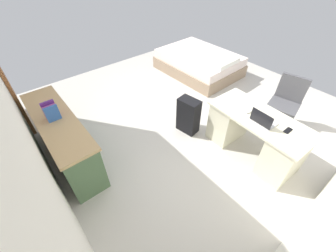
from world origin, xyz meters
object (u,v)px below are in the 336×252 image
(suitcase_black, at_px, (188,116))
(computer_mouse, at_px, (248,112))
(bed, at_px, (199,63))
(figurine_small, at_px, (46,104))
(office_chair, at_px, (283,106))
(laptop, at_px, (263,120))
(desk, at_px, (254,135))
(credenza, at_px, (64,139))
(cell_phone_near_laptop, at_px, (288,130))

(suitcase_black, height_order, computer_mouse, computer_mouse)
(bed, distance_m, figurine_small, 3.63)
(office_chair, distance_m, suitcase_black, 1.65)
(laptop, distance_m, computer_mouse, 0.27)
(bed, distance_m, suitcase_black, 2.21)
(desk, bearing_deg, laptop, 127.28)
(desk, xyz_separation_m, bed, (2.42, -1.31, -0.14))
(credenza, height_order, cell_phone_near_laptop, credenza)
(credenza, bearing_deg, suitcase_black, -110.87)
(credenza, distance_m, bed, 3.63)
(figurine_small, bearing_deg, office_chair, -121.55)
(office_chair, bearing_deg, suitcase_black, 55.12)
(bed, bearing_deg, suitcase_black, 129.46)
(office_chair, distance_m, bed, 2.38)
(desk, distance_m, bed, 2.76)
(bed, height_order, suitcase_black, suitcase_black)
(cell_phone_near_laptop, bearing_deg, computer_mouse, 7.82)
(office_chair, xyz_separation_m, figurine_small, (1.97, 3.21, 0.42))
(bed, relative_size, figurine_small, 17.62)
(credenza, bearing_deg, bed, -78.88)
(bed, height_order, figurine_small, figurine_small)
(office_chair, height_order, bed, office_chair)
(bed, relative_size, cell_phone_near_laptop, 14.25)
(desk, distance_m, office_chair, 0.95)
(desk, distance_m, credenza, 2.84)
(desk, xyz_separation_m, credenza, (1.72, 2.25, 0.02))
(desk, distance_m, cell_phone_near_laptop, 0.52)
(credenza, distance_m, laptop, 2.83)
(laptop, bearing_deg, credenza, 50.10)
(computer_mouse, height_order, cell_phone_near_laptop, computer_mouse)
(figurine_small, bearing_deg, bed, -83.91)
(bed, bearing_deg, office_chair, 171.40)
(office_chair, height_order, cell_phone_near_laptop, office_chair)
(office_chair, height_order, credenza, office_chair)
(desk, bearing_deg, figurine_small, 47.84)
(suitcase_black, distance_m, cell_phone_near_laptop, 1.52)
(suitcase_black, height_order, laptop, laptop)
(desk, xyz_separation_m, figurine_small, (2.04, 2.26, 0.46))
(suitcase_black, xyz_separation_m, laptop, (-1.09, -0.30, 0.45))
(desk, bearing_deg, suitcase_black, 21.58)
(bed, xyz_separation_m, figurine_small, (-0.38, 3.56, 0.60))
(suitcase_black, relative_size, cell_phone_near_laptop, 4.72)
(office_chair, height_order, computer_mouse, office_chair)
(credenza, distance_m, computer_mouse, 2.71)
(laptop, bearing_deg, suitcase_black, 15.39)
(credenza, height_order, computer_mouse, credenza)
(desk, relative_size, office_chair, 1.56)
(desk, bearing_deg, computer_mouse, 15.31)
(desk, relative_size, credenza, 0.81)
(office_chair, distance_m, cell_phone_near_laptop, 1.07)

